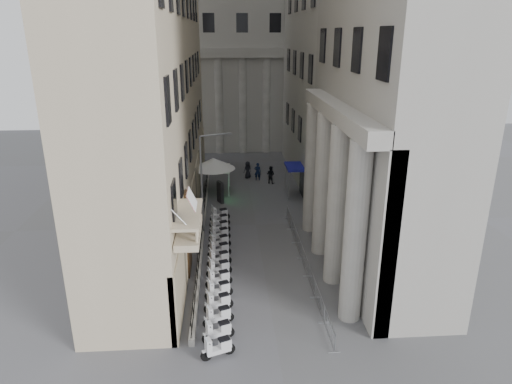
% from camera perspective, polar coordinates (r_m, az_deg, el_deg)
% --- Properties ---
extents(left_building, '(5.00, 36.00, 34.00)m').
position_cam_1_polar(left_building, '(37.58, -12.75, 22.06)').
color(left_building, beige).
rests_on(left_building, ground).
extents(far_building, '(22.00, 10.00, 30.00)m').
position_cam_1_polar(far_building, '(63.22, -1.94, 19.39)').
color(far_building, beige).
rests_on(far_building, ground).
extents(iron_fence, '(0.30, 28.00, 1.40)m').
position_cam_1_polar(iron_fence, '(36.43, -6.67, -4.99)').
color(iron_fence, black).
rests_on(iron_fence, ground).
extents(blue_awning, '(1.60, 3.00, 3.00)m').
position_cam_1_polar(blue_awning, '(44.29, 4.74, -0.43)').
color(blue_awning, navy).
rests_on(blue_awning, ground).
extents(flag, '(1.00, 1.40, 8.20)m').
position_cam_1_polar(flag, '(25.15, -7.20, -17.25)').
color(flag, '#9E0C11').
rests_on(flag, ground).
extents(scooter_0, '(1.51, 1.01, 1.50)m').
position_cam_1_polar(scooter_0, '(23.66, -4.69, -19.86)').
color(scooter_0, silver).
rests_on(scooter_0, ground).
extents(scooter_1, '(1.51, 1.01, 1.50)m').
position_cam_1_polar(scooter_1, '(24.69, -4.66, -17.93)').
color(scooter_1, silver).
rests_on(scooter_1, ground).
extents(scooter_2, '(1.51, 1.01, 1.50)m').
position_cam_1_polar(scooter_2, '(25.75, -4.64, -16.16)').
color(scooter_2, silver).
rests_on(scooter_2, ground).
extents(scooter_3, '(1.51, 1.01, 1.50)m').
position_cam_1_polar(scooter_3, '(26.83, -4.62, -14.54)').
color(scooter_3, silver).
rests_on(scooter_3, ground).
extents(scooter_4, '(1.51, 1.01, 1.50)m').
position_cam_1_polar(scooter_4, '(27.94, -4.60, -13.04)').
color(scooter_4, silver).
rests_on(scooter_4, ground).
extents(scooter_5, '(1.51, 1.01, 1.50)m').
position_cam_1_polar(scooter_5, '(29.05, -4.59, -11.65)').
color(scooter_5, silver).
rests_on(scooter_5, ground).
extents(scooter_6, '(1.51, 1.01, 1.50)m').
position_cam_1_polar(scooter_6, '(30.19, -4.57, -10.37)').
color(scooter_6, silver).
rests_on(scooter_6, ground).
extents(scooter_7, '(1.51, 1.01, 1.50)m').
position_cam_1_polar(scooter_7, '(31.34, -4.56, -9.18)').
color(scooter_7, silver).
rests_on(scooter_7, ground).
extents(scooter_8, '(1.51, 1.01, 1.50)m').
position_cam_1_polar(scooter_8, '(32.50, -4.55, -8.07)').
color(scooter_8, silver).
rests_on(scooter_8, ground).
extents(scooter_9, '(1.51, 1.01, 1.50)m').
position_cam_1_polar(scooter_9, '(33.67, -4.53, -7.05)').
color(scooter_9, silver).
rests_on(scooter_9, ground).
extents(scooter_10, '(1.51, 1.01, 1.50)m').
position_cam_1_polar(scooter_10, '(34.85, -4.52, -6.09)').
color(scooter_10, silver).
rests_on(scooter_10, ground).
extents(scooter_11, '(1.51, 1.01, 1.50)m').
position_cam_1_polar(scooter_11, '(36.04, -4.51, -5.19)').
color(scooter_11, silver).
rests_on(scooter_11, ground).
extents(scooter_12, '(1.51, 1.01, 1.50)m').
position_cam_1_polar(scooter_12, '(37.24, -4.50, -4.35)').
color(scooter_12, silver).
rests_on(scooter_12, ground).
extents(scooter_13, '(1.51, 1.01, 1.50)m').
position_cam_1_polar(scooter_13, '(38.45, -4.49, -3.57)').
color(scooter_13, silver).
rests_on(scooter_13, ground).
extents(barrier_0, '(0.60, 2.40, 1.10)m').
position_cam_1_polar(barrier_0, '(25.05, 9.10, -17.53)').
color(barrier_0, '#989A9F').
rests_on(barrier_0, ground).
extents(barrier_1, '(0.60, 2.40, 1.10)m').
position_cam_1_polar(barrier_1, '(27.04, 7.91, -14.39)').
color(barrier_1, '#989A9F').
rests_on(barrier_1, ground).
extents(barrier_2, '(0.60, 2.40, 1.10)m').
position_cam_1_polar(barrier_2, '(29.10, 6.91, -11.68)').
color(barrier_2, '#989A9F').
rests_on(barrier_2, ground).
extents(barrier_3, '(0.60, 2.40, 1.10)m').
position_cam_1_polar(barrier_3, '(31.23, 6.06, -9.33)').
color(barrier_3, '#989A9F').
rests_on(barrier_3, ground).
extents(barrier_4, '(0.60, 2.40, 1.10)m').
position_cam_1_polar(barrier_4, '(33.41, 5.33, -7.29)').
color(barrier_4, '#989A9F').
rests_on(barrier_4, ground).
extents(barrier_5, '(0.60, 2.40, 1.10)m').
position_cam_1_polar(barrier_5, '(35.64, 4.70, -5.50)').
color(barrier_5, '#989A9F').
rests_on(barrier_5, ground).
extents(barrier_6, '(0.60, 2.40, 1.10)m').
position_cam_1_polar(barrier_6, '(37.89, 4.14, -3.92)').
color(barrier_6, '#989A9F').
rests_on(barrier_6, ground).
extents(security_tent, '(4.23, 4.23, 3.43)m').
position_cam_1_polar(security_tent, '(44.63, -5.41, 3.58)').
color(security_tent, silver).
rests_on(security_tent, ground).
extents(street_lamp, '(2.41, 1.18, 7.90)m').
position_cam_1_polar(street_lamp, '(34.26, -6.38, 1.82)').
color(street_lamp, gray).
rests_on(street_lamp, ground).
extents(info_kiosk, '(0.65, 0.97, 2.00)m').
position_cam_1_polar(info_kiosk, '(42.16, -4.49, 0.00)').
color(info_kiosk, black).
rests_on(info_kiosk, ground).
extents(pedestrian_a, '(0.74, 0.52, 1.90)m').
position_cam_1_polar(pedestrian_a, '(48.45, 0.20, 2.57)').
color(pedestrian_a, '#0C1633').
rests_on(pedestrian_a, ground).
extents(pedestrian_b, '(1.13, 1.07, 1.85)m').
position_cam_1_polar(pedestrian_b, '(47.48, 1.83, 2.18)').
color(pedestrian_b, black).
rests_on(pedestrian_b, ground).
extents(pedestrian_c, '(1.06, 0.96, 1.82)m').
position_cam_1_polar(pedestrian_c, '(49.29, -1.05, 2.81)').
color(pedestrian_c, black).
rests_on(pedestrian_c, ground).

